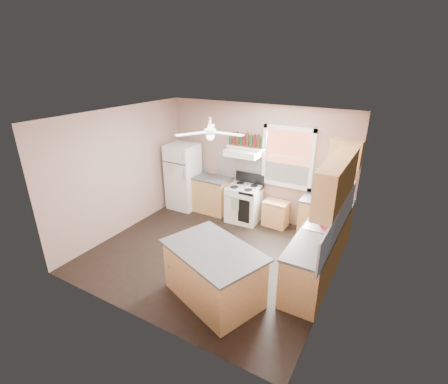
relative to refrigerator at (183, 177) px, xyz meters
The scene contains 32 objects.
floor 2.53m from the refrigerator, 40.65° to the right, with size 4.50×4.50×0.00m, color black.
ceiling 3.03m from the refrigerator, 40.65° to the right, with size 4.50×4.50×0.00m, color white.
wall_back 1.94m from the refrigerator, 14.56° to the left, with size 4.50×0.05×2.70m, color gray.
wall_right 4.40m from the refrigerator, 20.83° to the right, with size 0.05×4.00×2.70m, color gray.
wall_left 1.70m from the refrigerator, 106.63° to the right, with size 0.05×4.00×2.70m, color gray.
backsplash_back 2.33m from the refrigerator, 10.78° to the left, with size 2.90×0.03×0.55m, color white.
backsplash_right 4.25m from the refrigerator, 17.23° to the right, with size 0.03×2.60×0.55m, color white.
window_view 2.71m from the refrigerator, ahead, with size 1.00×0.02×1.20m, color brown.
window_frame 2.70m from the refrigerator, ahead, with size 1.16×0.07×1.36m, color white.
refrigerator is the anchor object (origin of this frame).
base_cabinet_left 0.86m from the refrigerator, 10.96° to the left, with size 0.90×0.60×0.86m, color #A77C45.
counter_left 0.77m from the refrigerator, 10.96° to the left, with size 0.92×0.62×0.04m, color #414144.
toaster 0.90m from the refrigerator, ahead, with size 0.28×0.16×0.18m, color silver.
stove 1.74m from the refrigerator, ahead, with size 0.74×0.64×0.86m, color white.
range_hood 1.78m from the refrigerator, ahead, with size 0.78×0.50×0.14m, color white.
bottle_shelf 1.84m from the refrigerator, 11.29° to the left, with size 0.90×0.26×0.03m, color white.
cart 2.52m from the refrigerator, ahead, with size 0.55×0.37×0.55m, color #A77C45.
base_cabinet_corner 3.59m from the refrigerator, ahead, with size 1.00×0.60×0.86m, color #A77C45.
base_cabinet_right 3.98m from the refrigerator, 18.45° to the right, with size 0.60×2.20×0.86m, color #A77C45.
counter_corner 3.56m from the refrigerator, ahead, with size 1.02×0.62×0.04m, color #414144.
counter_right 3.96m from the refrigerator, 18.49° to the right, with size 0.62×2.22×0.04m, color #414144.
sink 3.90m from the refrigerator, 15.70° to the right, with size 0.55×0.45×0.03m, color silver.
faucet 4.05m from the refrigerator, 15.09° to the right, with size 0.03×0.03×0.14m, color silver.
upper_cabinet_right 4.14m from the refrigerator, 15.16° to the right, with size 0.33×1.80×0.76m, color #A77C45.
upper_cabinet_corner 3.92m from the refrigerator, ahead, with size 0.60×0.33×0.52m, color #A77C45.
paper_towel 3.92m from the refrigerator, ahead, with size 0.12×0.12×0.26m, color white.
island 3.61m from the refrigerator, 46.11° to the right, with size 1.48×0.94×0.86m, color #A77C45.
island_top 3.59m from the refrigerator, 46.11° to the right, with size 1.57×1.02×0.04m, color #414144.
ceiling_fan_hub 2.89m from the refrigerator, 40.65° to the right, with size 0.20×0.20×0.08m, color white.
soap_bottle 4.04m from the refrigerator, 15.20° to the right, with size 0.10×0.10×0.25m, color silver.
red_caddy 3.94m from the refrigerator, 14.81° to the right, with size 0.18×0.12×0.10m, color red.
wine_bottles 1.92m from the refrigerator, 11.28° to the left, with size 0.86×0.06×0.31m.
Camera 1 is at (2.93, -4.64, 3.61)m, focal length 26.00 mm.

